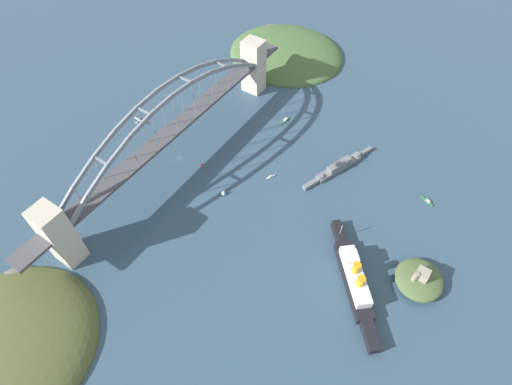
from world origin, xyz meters
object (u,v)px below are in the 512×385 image
Objects in this scene: naval_cruiser at (338,167)px; fort_island_mid_harbor at (419,279)px; ocean_liner at (354,279)px; seaplane_taxiing_near_bridge at (139,121)px; small_boat_3 at (427,201)px; small_boat_4 at (285,120)px; channel_marker_buoy at (201,164)px; harbor_arch_bridge at (173,132)px; small_boat_1 at (271,177)px; small_boat_0 at (223,192)px.

naval_cruiser reaches higher than fort_island_mid_harbor.
ocean_liner is 238.31m from seaplane_taxiing_near_bridge.
naval_cruiser is 6.39× the size of small_boat_3.
seaplane_taxiing_near_bridge reaches higher than small_boat_4.
seaplane_taxiing_near_bridge is at bearing -98.97° from ocean_liner.
harbor_arch_bridge is at bearing -78.86° from channel_marker_buoy.
fort_island_mid_harbor is at bearing 79.68° from small_boat_1.
harbor_arch_bridge is 213.11m from fort_island_mid_harbor.
naval_cruiser reaches higher than small_boat_1.
small_boat_0 is 42.25m from small_boat_1.
channel_marker_buoy is (68.72, -172.34, 0.36)m from small_boat_3.
naval_cruiser is 98.51m from small_boat_0.
harbor_arch_bridge is at bearing -89.70° from fort_island_mid_harbor.
ocean_liner is at bearing -10.96° from small_boat_3.
ocean_liner reaches higher than small_boat_4.
small_boat_1 is (-25.47, 78.04, -28.71)m from harbor_arch_bridge.
ocean_liner is at bearing 79.70° from channel_marker_buoy.
harbor_arch_bridge is 4.04× the size of naval_cruiser.
harbor_arch_bridge is 86.96m from small_boat_1.
ocean_liner is at bearing 32.16° from naval_cruiser.
harbor_arch_bridge is 63.35m from small_boat_0.
ocean_liner is 98.59m from small_boat_3.
small_boat_3 is at bearing 111.74° from channel_marker_buoy.
small_boat_1 is (-49.10, -97.38, -5.35)m from ocean_liner.
small_boat_0 reaches higher than channel_marker_buoy.
fort_island_mid_harbor is at bearing 90.30° from harbor_arch_bridge.
harbor_arch_bridge is at bearing -100.81° from small_boat_0.
naval_cruiser reaches higher than channel_marker_buoy.
small_boat_4 is (-102.72, -4.93, -2.05)m from small_boat_0.
small_boat_3 is at bearing 169.04° from ocean_liner.
ocean_liner is 6.49× the size of seaplane_taxiing_near_bridge.
small_boat_4 is 92.55m from channel_marker_buoy.
fort_island_mid_harbor is 155.76m from small_boat_0.
naval_cruiser is 12.52× the size of small_boat_0.
small_boat_1 is 0.54× the size of small_boat_4.
fort_island_mid_harbor is at bearing 60.45° from small_boat_4.
small_boat_0 is 0.83× the size of small_boat_1.
ocean_liner is 2.29× the size of fort_island_mid_harbor.
small_boat_3 is (-8.61, 74.05, -2.36)m from naval_cruiser.
small_boat_1 is at bearing 21.78° from small_boat_4.
small_boat_1 is 60.11m from channel_marker_buoy.
small_boat_0 is (11.90, -155.29, -2.19)m from fort_island_mid_harbor.
harbor_arch_bridge is 209.39m from small_boat_3.
harbor_arch_bridge reaches higher than small_boat_4.
seaplane_taxiing_near_bridge is at bearing -102.70° from harbor_arch_bridge.
small_boat_3 is 4.15× the size of channel_marker_buoy.
naval_cruiser is 2.19× the size of fort_island_mid_harbor.
small_boat_1 is (-11.95, 137.98, -1.08)m from seaplane_taxiing_near_bridge.
harbor_arch_bridge is 36.07m from channel_marker_buoy.
small_boat_0 is at bearing -85.62° from fort_island_mid_harbor.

